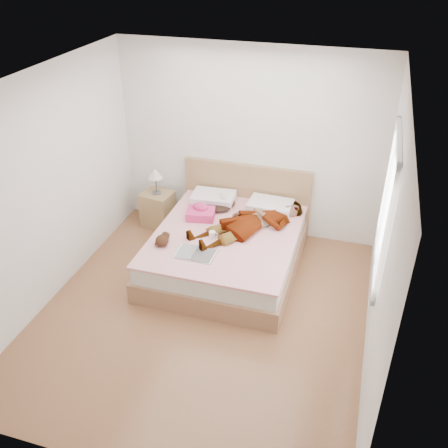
{
  "coord_description": "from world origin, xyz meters",
  "views": [
    {
      "loc": [
        1.49,
        -4.1,
        3.81
      ],
      "look_at": [
        0.0,
        0.85,
        0.7
      ],
      "focal_mm": 40.0,
      "sensor_mm": 36.0,
      "label": 1
    }
  ],
  "objects_px": {
    "bed": "(228,245)",
    "towel": "(201,212)",
    "phone": "(222,195)",
    "woman": "(251,219)",
    "coffee_mug": "(212,235)",
    "nightstand": "(158,206)",
    "magazine": "(195,254)",
    "plush_toy": "(163,240)"
  },
  "relations": [
    {
      "from": "towel",
      "to": "coffee_mug",
      "type": "distance_m",
      "value": 0.53
    },
    {
      "from": "towel",
      "to": "magazine",
      "type": "relative_size",
      "value": 0.85
    },
    {
      "from": "phone",
      "to": "bed",
      "type": "distance_m",
      "value": 0.72
    },
    {
      "from": "bed",
      "to": "coffee_mug",
      "type": "distance_m",
      "value": 0.39
    },
    {
      "from": "phone",
      "to": "bed",
      "type": "relative_size",
      "value": 0.05
    },
    {
      "from": "woman",
      "to": "bed",
      "type": "relative_size",
      "value": 0.8
    },
    {
      "from": "towel",
      "to": "nightstand",
      "type": "bearing_deg",
      "value": 150.66
    },
    {
      "from": "magazine",
      "to": "nightstand",
      "type": "distance_m",
      "value": 1.68
    },
    {
      "from": "phone",
      "to": "coffee_mug",
      "type": "relative_size",
      "value": 0.8
    },
    {
      "from": "phone",
      "to": "woman",
      "type": "bearing_deg",
      "value": -87.75
    },
    {
      "from": "coffee_mug",
      "to": "plush_toy",
      "type": "bearing_deg",
      "value": -149.16
    },
    {
      "from": "phone",
      "to": "nightstand",
      "type": "xyz_separation_m",
      "value": [
        -1.02,
        0.11,
        -0.39
      ]
    },
    {
      "from": "woman",
      "to": "plush_toy",
      "type": "bearing_deg",
      "value": -101.93
    },
    {
      "from": "coffee_mug",
      "to": "plush_toy",
      "type": "height_order",
      "value": "plush_toy"
    },
    {
      "from": "phone",
      "to": "towel",
      "type": "relative_size",
      "value": 0.23
    },
    {
      "from": "plush_toy",
      "to": "phone",
      "type": "bearing_deg",
      "value": 69.23
    },
    {
      "from": "bed",
      "to": "towel",
      "type": "relative_size",
      "value": 5.16
    },
    {
      "from": "plush_toy",
      "to": "coffee_mug",
      "type": "bearing_deg",
      "value": 30.84
    },
    {
      "from": "magazine",
      "to": "coffee_mug",
      "type": "bearing_deg",
      "value": 78.6
    },
    {
      "from": "magazine",
      "to": "nightstand",
      "type": "height_order",
      "value": "nightstand"
    },
    {
      "from": "phone",
      "to": "plush_toy",
      "type": "bearing_deg",
      "value": -159.86
    },
    {
      "from": "woman",
      "to": "phone",
      "type": "relative_size",
      "value": 17.69
    },
    {
      "from": "woman",
      "to": "coffee_mug",
      "type": "height_order",
      "value": "woman"
    },
    {
      "from": "plush_toy",
      "to": "nightstand",
      "type": "height_order",
      "value": "nightstand"
    },
    {
      "from": "towel",
      "to": "plush_toy",
      "type": "xyz_separation_m",
      "value": [
        -0.22,
        -0.74,
        -0.01
      ]
    },
    {
      "from": "phone",
      "to": "nightstand",
      "type": "distance_m",
      "value": 1.09
    },
    {
      "from": "magazine",
      "to": "plush_toy",
      "type": "height_order",
      "value": "plush_toy"
    },
    {
      "from": "woman",
      "to": "nightstand",
      "type": "relative_size",
      "value": 1.85
    },
    {
      "from": "bed",
      "to": "plush_toy",
      "type": "relative_size",
      "value": 8.58
    },
    {
      "from": "magazine",
      "to": "plush_toy",
      "type": "relative_size",
      "value": 1.96
    },
    {
      "from": "bed",
      "to": "towel",
      "type": "height_order",
      "value": "bed"
    },
    {
      "from": "woman",
      "to": "magazine",
      "type": "relative_size",
      "value": 3.5
    },
    {
      "from": "woman",
      "to": "phone",
      "type": "xyz_separation_m",
      "value": [
        -0.5,
        0.4,
        0.06
      ]
    },
    {
      "from": "towel",
      "to": "plush_toy",
      "type": "bearing_deg",
      "value": -106.64
    },
    {
      "from": "phone",
      "to": "nightstand",
      "type": "relative_size",
      "value": 0.1
    },
    {
      "from": "magazine",
      "to": "bed",
      "type": "bearing_deg",
      "value": 71.55
    },
    {
      "from": "phone",
      "to": "bed",
      "type": "height_order",
      "value": "bed"
    },
    {
      "from": "magazine",
      "to": "plush_toy",
      "type": "bearing_deg",
      "value": 169.19
    },
    {
      "from": "phone",
      "to": "coffee_mug",
      "type": "bearing_deg",
      "value": -131.07
    },
    {
      "from": "woman",
      "to": "nightstand",
      "type": "bearing_deg",
      "value": -157.83
    },
    {
      "from": "coffee_mug",
      "to": "plush_toy",
      "type": "relative_size",
      "value": 0.48
    },
    {
      "from": "phone",
      "to": "towel",
      "type": "xyz_separation_m",
      "value": [
        -0.19,
        -0.35,
        -0.1
      ]
    }
  ]
}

